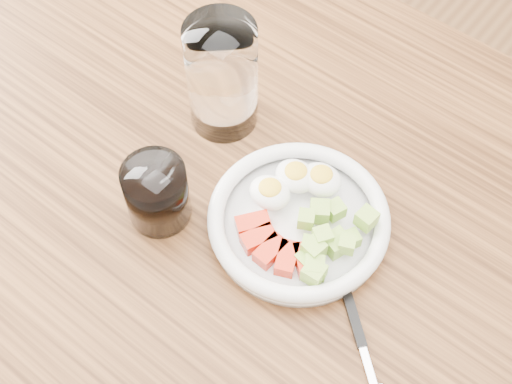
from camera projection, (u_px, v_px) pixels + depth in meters
dining_table at (257, 250)px, 1.01m from camera, size 1.50×0.90×0.77m
bowl at (299, 219)px, 0.89m from camera, size 0.23×0.23×0.05m
fork at (358, 333)px, 0.83m from camera, size 0.14×0.12×0.01m
water_glass at (222, 77)px, 0.93m from camera, size 0.09×0.09×0.17m
coffee_glass at (157, 194)px, 0.88m from camera, size 0.08×0.08×0.09m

